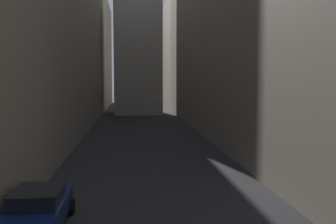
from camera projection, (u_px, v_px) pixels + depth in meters
ground_plane at (143, 135)px, 37.72m from camera, size 264.00×264.00×0.00m
building_block_left at (12, 26)px, 37.69m from camera, size 13.92×108.00×20.85m
building_block_right at (267, 35)px, 40.11m from camera, size 14.53×108.00×19.76m
parked_car_left_far at (39, 209)px, 13.73m from camera, size 1.97×4.55×1.50m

